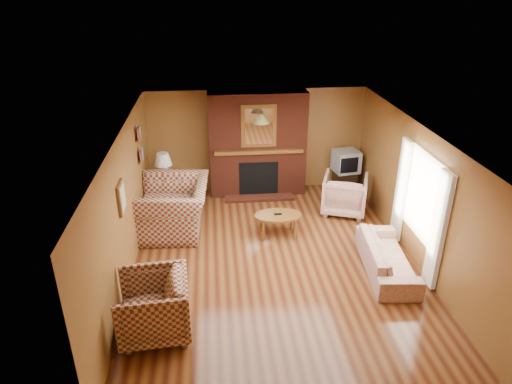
{
  "coord_description": "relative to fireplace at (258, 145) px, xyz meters",
  "views": [
    {
      "loc": [
        -1.02,
        -6.84,
        4.64
      ],
      "look_at": [
        -0.28,
        0.6,
        1.12
      ],
      "focal_mm": 32.0,
      "sensor_mm": 36.0,
      "label": 1
    }
  ],
  "objects": [
    {
      "name": "ceiling",
      "position": [
        0.0,
        -2.98,
        1.22
      ],
      "size": [
        6.5,
        6.5,
        0.0
      ],
      "primitive_type": "plane",
      "rotation": [
        3.14,
        0.0,
        0.0
      ],
      "color": "white",
      "rests_on": "wall_back"
    },
    {
      "name": "plaid_armchair",
      "position": [
        -1.95,
        -4.58,
        -0.73
      ],
      "size": [
        1.07,
        1.05,
        0.91
      ],
      "primitive_type": "imported",
      "rotation": [
        0.0,
        0.0,
        -1.49
      ],
      "color": "maroon",
      "rests_on": "floor"
    },
    {
      "name": "plaid_loveseat",
      "position": [
        -1.85,
        -1.62,
        -0.68
      ],
      "size": [
        1.45,
        1.63,
        1.01
      ],
      "primitive_type": "imported",
      "rotation": [
        0.0,
        0.0,
        -1.63
      ],
      "color": "maroon",
      "rests_on": "floor"
    },
    {
      "name": "coffee_table",
      "position": [
        0.19,
        -2.05,
        -0.78
      ],
      "size": [
        0.93,
        0.57,
        0.48
      ],
      "color": "brown",
      "rests_on": "floor"
    },
    {
      "name": "crt_tv",
      "position": [
        2.05,
        -0.19,
        -0.4
      ],
      "size": [
        0.62,
        0.61,
        0.5
      ],
      "color": "#9A9CA1",
      "rests_on": "tv_stand"
    },
    {
      "name": "floral_armchair",
      "position": [
        1.76,
        -1.19,
        -0.76
      ],
      "size": [
        1.16,
        1.18,
        0.84
      ],
      "primitive_type": "imported",
      "rotation": [
        0.0,
        0.0,
        2.8
      ],
      "color": "beige",
      "rests_on": "floor"
    },
    {
      "name": "botanical_print",
      "position": [
        -2.47,
        -3.28,
        0.37
      ],
      "size": [
        0.05,
        0.4,
        0.5
      ],
      "color": "brown",
      "rests_on": "wall_left"
    },
    {
      "name": "wall_back",
      "position": [
        0.0,
        0.27,
        0.02
      ],
      "size": [
        6.5,
        0.0,
        6.5
      ],
      "primitive_type": "plane",
      "rotation": [
        1.57,
        0.0,
        0.0
      ],
      "color": "#97602E",
      "rests_on": "floor"
    },
    {
      "name": "side_table",
      "position": [
        -2.1,
        -0.53,
        -0.87
      ],
      "size": [
        0.48,
        0.48,
        0.63
      ],
      "primitive_type": "cube",
      "rotation": [
        0.0,
        0.0,
        -0.0
      ],
      "color": "brown",
      "rests_on": "floor"
    },
    {
      "name": "tv_stand",
      "position": [
        2.05,
        -0.18,
        -0.92
      ],
      "size": [
        0.5,
        0.46,
        0.53
      ],
      "primitive_type": "cube",
      "rotation": [
        0.0,
        0.0,
        0.03
      ],
      "color": "black",
      "rests_on": "floor"
    },
    {
      "name": "table_lamp",
      "position": [
        -2.1,
        -0.53,
        -0.2
      ],
      "size": [
        0.38,
        0.38,
        0.62
      ],
      "color": "white",
      "rests_on": "side_table"
    },
    {
      "name": "floor",
      "position": [
        0.0,
        -2.98,
        -1.18
      ],
      "size": [
        6.5,
        6.5,
        0.0
      ],
      "primitive_type": "plane",
      "color": "#461D0F",
      "rests_on": "ground"
    },
    {
      "name": "floral_sofa",
      "position": [
        1.9,
        -3.43,
        -0.91
      ],
      "size": [
        0.9,
        1.91,
        0.54
      ],
      "primitive_type": "imported",
      "rotation": [
        0.0,
        0.0,
        1.47
      ],
      "color": "beige",
      "rests_on": "floor"
    },
    {
      "name": "wall_right",
      "position": [
        2.5,
        -2.98,
        0.02
      ],
      "size": [
        0.0,
        6.5,
        6.5
      ],
      "primitive_type": "plane",
      "rotation": [
        1.57,
        0.0,
        -1.57
      ],
      "color": "#97602E",
      "rests_on": "floor"
    },
    {
      "name": "fireplace",
      "position": [
        0.0,
        0.0,
        0.0
      ],
      "size": [
        2.2,
        0.82,
        2.4
      ],
      "color": "#592113",
      "rests_on": "floor"
    },
    {
      "name": "window_right",
      "position": [
        2.45,
        -3.18,
        -0.06
      ],
      "size": [
        0.1,
        1.85,
        2.0
      ],
      "color": "beige",
      "rests_on": "wall_right"
    },
    {
      "name": "pendant_light",
      "position": [
        0.0,
        -0.68,
        0.82
      ],
      "size": [
        0.36,
        0.36,
        0.48
      ],
      "color": "black",
      "rests_on": "ceiling"
    },
    {
      "name": "wall_left",
      "position": [
        -2.5,
        -2.98,
        0.02
      ],
      "size": [
        0.0,
        6.5,
        6.5
      ],
      "primitive_type": "plane",
      "rotation": [
        1.57,
        0.0,
        1.57
      ],
      "color": "#97602E",
      "rests_on": "floor"
    },
    {
      "name": "bookshelf",
      "position": [
        -2.44,
        -1.08,
        0.48
      ],
      "size": [
        0.09,
        0.55,
        0.71
      ],
      "color": "brown",
      "rests_on": "wall_left"
    },
    {
      "name": "wall_front",
      "position": [
        0.0,
        -6.23,
        0.02
      ],
      "size": [
        6.5,
        0.0,
        6.5
      ],
      "primitive_type": "plane",
      "rotation": [
        -1.57,
        0.0,
        0.0
      ],
      "color": "#97602E",
      "rests_on": "floor"
    }
  ]
}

